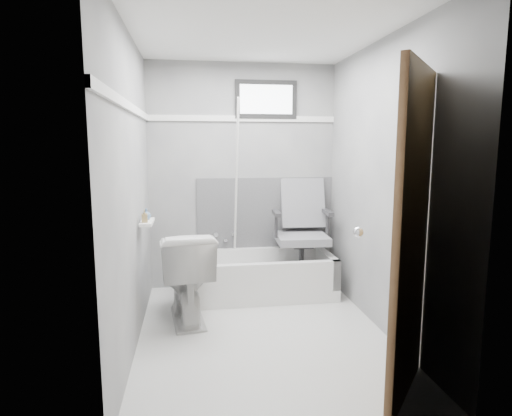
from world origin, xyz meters
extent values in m
plane|color=silver|center=(0.00, 0.00, 0.00)|extent=(2.60, 2.60, 0.00)
plane|color=silver|center=(0.00, 0.00, 2.40)|extent=(2.60, 2.60, 0.00)
cube|color=slate|center=(0.00, 1.30, 1.20)|extent=(2.00, 0.02, 2.40)
cube|color=slate|center=(0.00, -1.30, 1.20)|extent=(2.00, 0.02, 2.40)
cube|color=slate|center=(-1.00, 0.00, 1.20)|extent=(0.02, 2.60, 2.40)
cube|color=slate|center=(1.00, 0.00, 1.20)|extent=(0.02, 2.60, 2.40)
imported|color=silver|center=(-0.62, 0.41, 0.40)|extent=(0.55, 0.86, 0.80)
cube|color=#4C4C4F|center=(0.25, 1.29, 0.80)|extent=(1.50, 0.02, 0.78)
cube|color=white|center=(0.00, 1.29, 1.82)|extent=(2.00, 0.02, 0.06)
cube|color=white|center=(-0.99, 0.00, 1.82)|extent=(0.02, 2.60, 0.06)
cylinder|color=silver|center=(-0.10, 1.06, 1.05)|extent=(0.02, 0.57, 1.88)
cube|color=white|center=(-0.93, 0.35, 0.90)|extent=(0.10, 0.32, 0.02)
imported|color=olive|center=(-0.94, 0.27, 0.97)|extent=(0.05, 0.05, 0.11)
imported|color=slate|center=(-0.94, 0.41, 0.96)|extent=(0.09, 0.09, 0.10)
camera|label=1|loc=(-0.56, -3.29, 1.55)|focal=30.00mm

